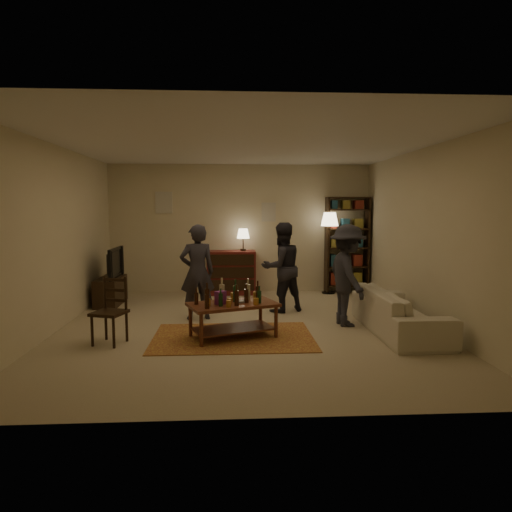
{
  "coord_description": "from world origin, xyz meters",
  "views": [
    {
      "loc": [
        -0.23,
        -6.7,
        1.78
      ],
      "look_at": [
        0.16,
        0.1,
        1.07
      ],
      "focal_mm": 32.0,
      "sensor_mm": 36.0,
      "label": 1
    }
  ],
  "objects": [
    {
      "name": "tv_stand",
      "position": [
        -2.44,
        1.8,
        0.38
      ],
      "size": [
        0.4,
        1.0,
        1.06
      ],
      "color": "black",
      "rests_on": "ground"
    },
    {
      "name": "floor",
      "position": [
        0.0,
        0.0,
        0.0
      ],
      "size": [
        6.0,
        6.0,
        0.0
      ],
      "primitive_type": "plane",
      "color": "#C6B793",
      "rests_on": "ground"
    },
    {
      "name": "sofa",
      "position": [
        2.2,
        -0.4,
        0.3
      ],
      "size": [
        0.81,
        2.08,
        0.61
      ],
      "primitive_type": "imported",
      "rotation": [
        0.0,
        0.0,
        1.57
      ],
      "color": "beige",
      "rests_on": "ground"
    },
    {
      "name": "person_left",
      "position": [
        -0.75,
        0.56,
        0.76
      ],
      "size": [
        0.63,
        0.49,
        1.53
      ],
      "primitive_type": "imported",
      "rotation": [
        0.0,
        0.0,
        3.38
      ],
      "color": "#2B2A32",
      "rests_on": "ground"
    },
    {
      "name": "bookshelf",
      "position": [
        2.25,
        2.78,
        1.03
      ],
      "size": [
        0.9,
        0.34,
        2.02
      ],
      "color": "black",
      "rests_on": "ground"
    },
    {
      "name": "rug",
      "position": [
        -0.19,
        -0.54,
        0.01
      ],
      "size": [
        2.2,
        1.5,
        0.01
      ],
      "primitive_type": "cube",
      "color": "maroon",
      "rests_on": "ground"
    },
    {
      "name": "person_right",
      "position": [
        0.66,
        1.02,
        0.77
      ],
      "size": [
        0.92,
        0.84,
        1.54
      ],
      "primitive_type": "imported",
      "rotation": [
        0.0,
        0.0,
        3.57
      ],
      "color": "#25242C",
      "rests_on": "ground"
    },
    {
      "name": "floor_lamp",
      "position": [
        1.84,
        2.65,
        1.44
      ],
      "size": [
        0.36,
        0.36,
        1.7
      ],
      "color": "black",
      "rests_on": "ground"
    },
    {
      "name": "person_by_sofa",
      "position": [
        1.55,
        0.05,
        0.77
      ],
      "size": [
        0.68,
        1.06,
        1.54
      ],
      "primitive_type": "imported",
      "rotation": [
        0.0,
        0.0,
        1.68
      ],
      "color": "#292A32",
      "rests_on": "ground"
    },
    {
      "name": "dresser",
      "position": [
        -0.19,
        2.71,
        0.48
      ],
      "size": [
        1.0,
        0.5,
        1.36
      ],
      "color": "maroon",
      "rests_on": "ground"
    },
    {
      "name": "room_shell",
      "position": [
        -0.65,
        2.98,
        1.81
      ],
      "size": [
        6.0,
        6.0,
        6.0
      ],
      "color": "beige",
      "rests_on": "ground"
    },
    {
      "name": "coffee_table",
      "position": [
        -0.2,
        -0.54,
        0.42
      ],
      "size": [
        1.33,
        1.01,
        0.82
      ],
      "rotation": [
        0.0,
        0.0,
        0.35
      ],
      "color": "brown",
      "rests_on": "ground"
    },
    {
      "name": "dining_chair",
      "position": [
        -1.8,
        -0.69,
        0.47
      ],
      "size": [
        0.49,
        0.49,
        0.9
      ],
      "rotation": [
        0.0,
        0.0,
        -0.32
      ],
      "color": "black",
      "rests_on": "ground"
    }
  ]
}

